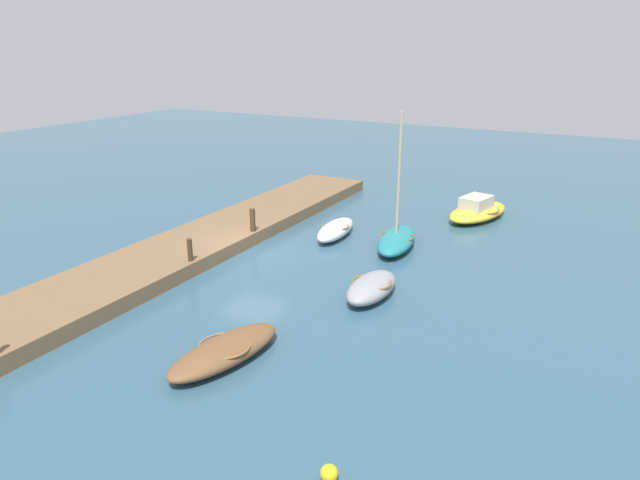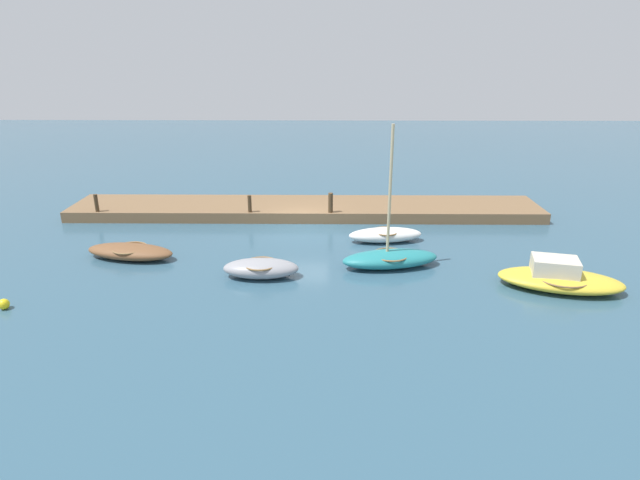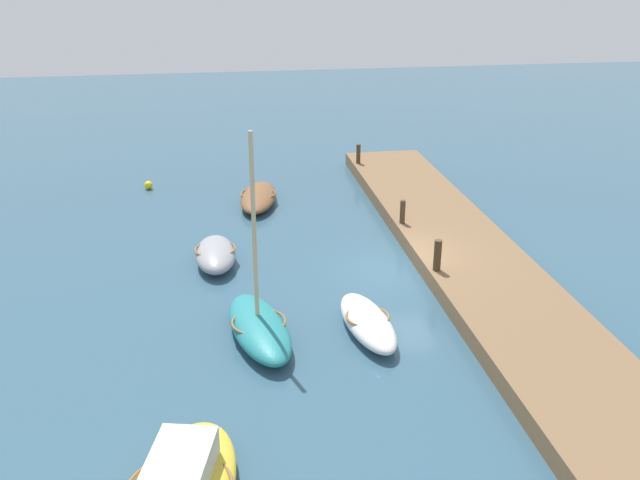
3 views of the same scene
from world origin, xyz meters
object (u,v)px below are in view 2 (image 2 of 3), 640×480
at_px(motorboat_yellow, 559,278).
at_px(marker_buoy, 4,304).
at_px(rowboat_teal, 390,258).
at_px(mooring_post_mid_west, 250,204).
at_px(dinghy_grey, 261,268).
at_px(mooring_post_mid_east, 96,203).
at_px(mooring_post_west, 331,203).
at_px(rowboat_brown, 130,251).
at_px(rowboat_white, 385,235).

xyz_separation_m(motorboat_yellow, marker_buoy, (20.04, 1.92, -0.23)).
xyz_separation_m(rowboat_teal, mooring_post_mid_west, (6.61, -5.86, 0.60)).
distance_m(dinghy_grey, mooring_post_mid_east, 11.66).
xyz_separation_m(mooring_post_west, marker_buoy, (11.46, 9.78, -0.89)).
relative_size(motorboat_yellow, marker_buoy, 12.90).
bearing_deg(mooring_post_mid_west, rowboat_brown, 48.14).
distance_m(rowboat_brown, marker_buoy, 5.49).
height_order(motorboat_yellow, mooring_post_mid_west, mooring_post_mid_west).
bearing_deg(rowboat_brown, rowboat_teal, -173.98).
relative_size(dinghy_grey, mooring_post_west, 2.91).
height_order(dinghy_grey, marker_buoy, dinghy_grey).
bearing_deg(mooring_post_mid_east, motorboat_yellow, 159.23).
distance_m(rowboat_white, marker_buoy, 15.65).
bearing_deg(dinghy_grey, rowboat_brown, -18.21).
bearing_deg(rowboat_brown, marker_buoy, 70.00).
height_order(rowboat_teal, marker_buoy, rowboat_teal).
bearing_deg(rowboat_brown, motorboat_yellow, -179.02).
bearing_deg(rowboat_teal, marker_buoy, 5.70).
bearing_deg(rowboat_white, mooring_post_mid_east, -17.14).
bearing_deg(rowboat_brown, mooring_post_mid_west, -121.61).
bearing_deg(motorboat_yellow, marker_buoy, 19.13).
distance_m(rowboat_teal, mooring_post_mid_east, 15.72).
bearing_deg(rowboat_white, mooring_post_mid_west, -28.98).
height_order(rowboat_brown, rowboat_teal, rowboat_teal).
bearing_deg(mooring_post_mid_east, rowboat_brown, 124.38).
height_order(rowboat_white, mooring_post_mid_east, mooring_post_mid_east).
xyz_separation_m(motorboat_yellow, mooring_post_mid_east, (20.72, -7.86, 0.60)).
bearing_deg(dinghy_grey, mooring_post_mid_east, -36.89).
bearing_deg(rowboat_teal, mooring_post_mid_east, -31.96).
bearing_deg(rowboat_teal, dinghy_grey, 1.68).
distance_m(rowboat_white, mooring_post_west, 3.87).
xyz_separation_m(dinghy_grey, marker_buoy, (8.66, 2.83, -0.19)).
height_order(rowboat_brown, rowboat_white, rowboat_white).
bearing_deg(mooring_post_west, motorboat_yellow, 137.51).
xyz_separation_m(dinghy_grey, motorboat_yellow, (-11.39, 0.91, 0.04)).
height_order(mooring_post_west, mooring_post_mid_east, mooring_post_west).
bearing_deg(motorboat_yellow, mooring_post_mid_west, -17.97).
xyz_separation_m(rowboat_teal, mooring_post_west, (2.43, -5.86, 0.67)).
bearing_deg(mooring_post_west, rowboat_brown, 30.08).
relative_size(rowboat_brown, mooring_post_mid_east, 4.45).
bearing_deg(mooring_post_mid_east, mooring_post_west, 180.00).
bearing_deg(mooring_post_mid_east, rowboat_white, 169.15).
xyz_separation_m(mooring_post_mid_west, mooring_post_mid_east, (7.96, 0.00, 0.01)).
relative_size(mooring_post_mid_west, mooring_post_mid_east, 0.97).
relative_size(dinghy_grey, mooring_post_mid_west, 3.37).
distance_m(mooring_post_mid_east, marker_buoy, 9.84).
xyz_separation_m(dinghy_grey, rowboat_teal, (-5.24, -1.09, 0.03)).
relative_size(rowboat_white, marker_buoy, 9.43).
relative_size(rowboat_brown, mooring_post_west, 3.96).
bearing_deg(mooring_post_mid_east, rowboat_teal, 158.09).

